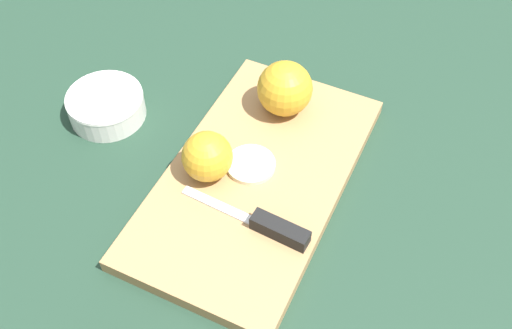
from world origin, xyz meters
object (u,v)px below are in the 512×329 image
apple_half_left (285,88)px  bowl (106,104)px  apple_half_right (207,157)px  knife (273,227)px

apple_half_left → bowl: apple_half_left is taller
apple_half_right → bowl: apple_half_right is taller
apple_half_left → apple_half_right: size_ratio=1.18×
apple_half_right → knife: apple_half_right is taller
apple_half_right → knife: (0.03, 0.12, -0.02)m
apple_half_right → knife: size_ratio=0.38×
apple_half_left → apple_half_right: 0.16m
apple_half_left → apple_half_right: apple_half_left is taller
apple_half_left → bowl: 0.26m
knife → bowl: size_ratio=1.58×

